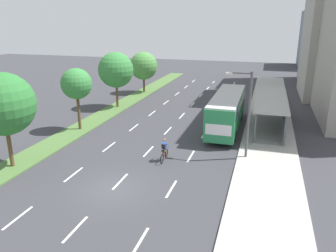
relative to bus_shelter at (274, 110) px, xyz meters
The scene contains 15 objects.
ground_plane 18.41m from the bus_shelter, 121.35° to the right, with size 140.00×140.00×0.00m, color #38383D.
median_strip 18.44m from the bus_shelter, 166.26° to the left, with size 2.60×52.00×0.12m, color #4C7038.
sidewalk_right 4.72m from the bus_shelter, 93.67° to the left, with size 4.50×52.00×0.15m, color #ADAAA3.
lane_divider_left 13.27m from the bus_shelter, behind, with size 0.14×45.66×0.01m.
lane_divider_center 9.85m from the bus_shelter, 169.97° to the left, with size 0.14×45.66×0.01m.
lane_divider_right 6.53m from the bus_shelter, 164.38° to the left, with size 0.14×45.66×0.01m.
bus_shelter is the anchor object (origin of this frame).
bus 4.51m from the bus_shelter, 161.72° to the right, with size 2.54×11.29×3.37m.
cyclist 13.13m from the bus_shelter, 126.43° to the right, with size 0.46×1.82×1.71m.
median_tree_nearest 23.35m from the bus_shelter, 140.35° to the right, with size 4.33×4.33×6.72m.
median_tree_second 18.83m from the bus_shelter, 161.52° to the right, with size 2.87×2.87×5.81m.
median_tree_third 18.34m from the bus_shelter, behind, with size 4.13×4.13×6.48m.
median_tree_fourth 21.49m from the bus_shelter, 146.39° to the left, with size 3.91×3.91×5.73m.
streetlight 8.82m from the bus_shelter, 104.23° to the right, with size 1.91×0.24×6.50m.
building_tall_right 50.45m from the bus_shelter, 77.78° to the left, with size 9.90×12.61×12.11m, color slate.
Camera 1 is at (8.60, -16.67, 10.09)m, focal length 35.23 mm.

